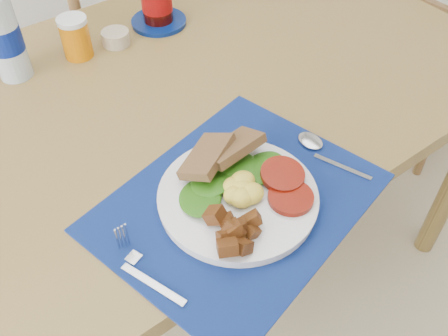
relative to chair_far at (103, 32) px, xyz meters
name	(u,v)px	position (x,y,z in m)	size (l,w,h in m)	color
ground	(243,307)	(-0.05, -0.85, -0.54)	(4.00, 4.00, 0.00)	tan
table	(199,108)	(-0.05, -0.65, 0.13)	(1.40, 0.90, 0.75)	brown
chair_far	(103,32)	(0.00, 0.00, 0.00)	(0.49, 0.47, 1.05)	brown
chair_end	(435,30)	(0.92, -0.64, -0.01)	(0.37, 0.39, 1.01)	brown
placemat	(238,202)	(-0.20, -0.99, 0.21)	(0.47, 0.37, 0.00)	black
breakfast_plate	(237,197)	(-0.21, -0.99, 0.24)	(0.27, 0.27, 0.07)	silver
fork	(141,267)	(-0.41, -1.00, 0.22)	(0.05, 0.17, 0.00)	#B2B5BA
spoon	(320,150)	(0.00, -0.98, 0.22)	(0.05, 0.17, 0.00)	#B2B5BA
water_bottle	(2,31)	(-0.37, -0.39, 0.32)	(0.07, 0.07, 0.25)	#ADBFCC
juice_glass	(76,38)	(-0.23, -0.40, 0.26)	(0.07, 0.07, 0.09)	#CF6C05
ramekin	(116,38)	(-0.13, -0.41, 0.23)	(0.07, 0.07, 0.03)	tan
jam_on_saucer	(157,3)	(0.00, -0.39, 0.27)	(0.14, 0.14, 0.13)	#051958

